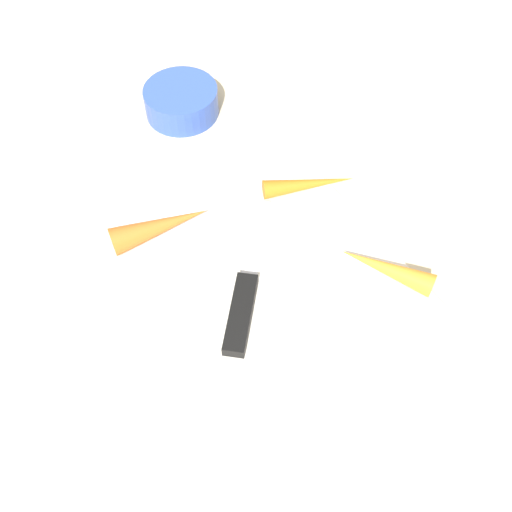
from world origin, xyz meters
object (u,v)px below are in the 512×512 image
Objects in this scene: carrot_longest at (160,226)px; carrot_shortest at (386,268)px; carrot_medium at (309,184)px; cutting_board at (256,259)px; small_bowl at (181,101)px; knife at (243,303)px.

carrot_shortest is at bearing -36.47° from carrot_longest.
carrot_shortest is at bearing -67.57° from carrot_medium.
small_bowl is at bearing 169.17° from cutting_board.
carrot_longest reaches higher than small_bowl.
carrot_longest reaches higher than cutting_board.
carrot_longest is at bearing -34.45° from small_bowl.
carrot_shortest is at bearing 47.03° from cutting_board.
small_bowl is at bearing 24.26° from knife.
carrot_medium is 0.98× the size of carrot_longest.
cutting_board is 3.30× the size of carrot_longest.
knife is 0.13m from carrot_longest.
small_bowl is (-0.26, 0.05, 0.01)m from cutting_board.
small_bowl is (-0.21, -0.05, -0.00)m from carrot_medium.
cutting_board is 0.11m from carrot_longest.
carrot_longest is 1.13× the size of small_bowl.
carrot_shortest is at bearing 8.35° from small_bowl.
carrot_shortest is 1.04× the size of small_bowl.
carrot_medium is 1.06× the size of carrot_shortest.
carrot_longest is at bearing -138.26° from cutting_board.
carrot_shortest reaches higher than cutting_board.
carrot_medium is at bearing -31.67° from carrot_shortest.
carrot_medium reaches higher than cutting_board.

